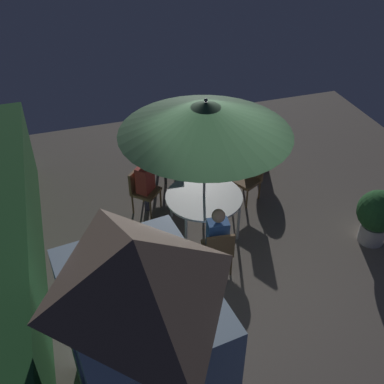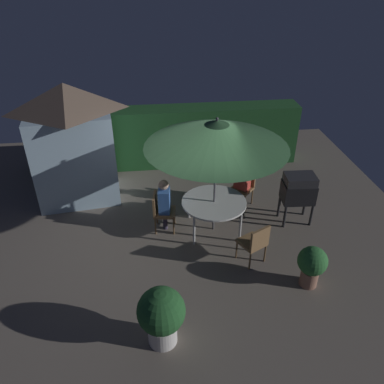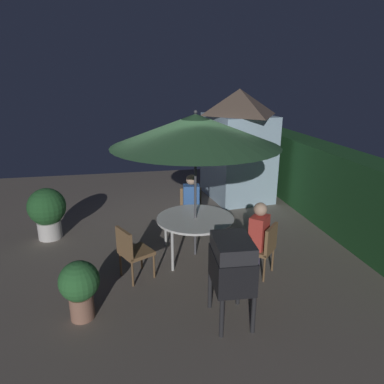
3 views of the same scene
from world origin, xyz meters
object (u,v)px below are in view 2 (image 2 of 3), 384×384
(patio_table, at_px, (214,203))
(person_in_red, at_px, (243,177))
(patio_umbrella, at_px, (217,134))
(chair_near_shed, at_px, (244,185))
(chair_toward_hedge, at_px, (255,242))
(chair_far_side, at_px, (161,210))
(potted_plant_by_shed, at_px, (161,314))
(person_in_blue, at_px, (164,200))
(bbq_grill, at_px, (299,189))
(potted_plant_by_grill, at_px, (312,264))
(garden_shed, at_px, (73,143))

(patio_table, distance_m, person_in_red, 1.23)
(patio_umbrella, relative_size, chair_near_shed, 3.20)
(patio_table, height_order, chair_toward_hedge, chair_toward_hedge)
(chair_toward_hedge, bearing_deg, person_in_red, 84.10)
(patio_umbrella, bearing_deg, chair_far_side, 173.01)
(chair_near_shed, height_order, potted_plant_by_shed, potted_plant_by_shed)
(chair_far_side, distance_m, person_in_blue, 0.28)
(bbq_grill, relative_size, potted_plant_by_grill, 1.42)
(potted_plant_by_shed, distance_m, person_in_blue, 2.94)
(patio_table, relative_size, bbq_grill, 1.17)
(garden_shed, relative_size, chair_toward_hedge, 3.22)
(chair_far_side, xyz_separation_m, person_in_red, (1.99, 0.76, 0.26))
(patio_table, distance_m, potted_plant_by_grill, 2.41)
(chair_toward_hedge, xyz_separation_m, person_in_red, (0.21, 2.07, 0.26))
(bbq_grill, xyz_separation_m, chair_near_shed, (-1.02, 0.86, -0.33))
(potted_plant_by_shed, bearing_deg, garden_shed, 111.95)
(patio_table, height_order, potted_plant_by_grill, potted_plant_by_grill)
(chair_near_shed, distance_m, person_in_red, 0.28)
(potted_plant_by_shed, relative_size, person_in_red, 0.84)
(bbq_grill, bearing_deg, person_in_red, 143.55)
(patio_umbrella, bearing_deg, chair_toward_hedge, -62.08)
(bbq_grill, xyz_separation_m, chair_far_side, (-3.06, 0.04, -0.33))
(chair_far_side, height_order, person_in_red, person_in_red)
(patio_umbrella, relative_size, potted_plant_by_shed, 2.71)
(chair_far_side, xyz_separation_m, chair_toward_hedge, (1.77, -1.31, 0.00))
(potted_plant_by_grill, bearing_deg, garden_shed, 141.49)
(patio_umbrella, distance_m, person_in_blue, 1.88)
(patio_table, relative_size, chair_near_shed, 1.56)
(garden_shed, xyz_separation_m, person_in_blue, (2.05, -1.66, -0.69))
(person_in_blue, bearing_deg, potted_plant_by_shed, -93.97)
(bbq_grill, distance_m, chair_near_shed, 1.37)
(patio_table, xyz_separation_m, potted_plant_by_grill, (1.49, -1.88, -0.19))
(chair_far_side, relative_size, person_in_red, 0.71)
(potted_plant_by_shed, xyz_separation_m, potted_plant_by_grill, (2.77, 0.92, -0.11))
(patio_table, bearing_deg, patio_umbrella, -45.00)
(garden_shed, relative_size, potted_plant_by_shed, 2.73)
(person_in_red, bearing_deg, garden_shed, 167.27)
(person_in_red, bearing_deg, potted_plant_by_shed, -119.67)
(chair_far_side, bearing_deg, patio_umbrella, -6.99)
(bbq_grill, height_order, chair_toward_hedge, bbq_grill)
(patio_table, relative_size, patio_umbrella, 0.49)
(patio_umbrella, bearing_deg, patio_table, 135.00)
(chair_near_shed, bearing_deg, person_in_blue, -157.09)
(potted_plant_by_grill, bearing_deg, patio_table, 128.44)
(garden_shed, relative_size, person_in_blue, 2.30)
(patio_umbrella, relative_size, bbq_grill, 2.40)
(patio_umbrella, xyz_separation_m, person_in_red, (0.83, 0.90, -1.54))
(bbq_grill, height_order, potted_plant_by_grill, bbq_grill)
(chair_far_side, height_order, potted_plant_by_grill, chair_far_side)
(chair_near_shed, bearing_deg, person_in_red, -132.89)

